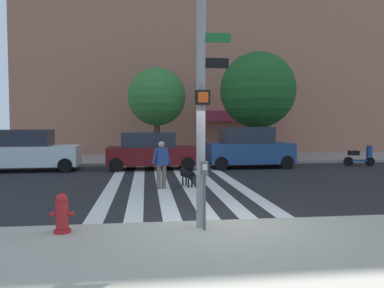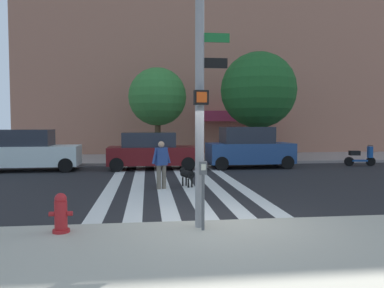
{
  "view_description": "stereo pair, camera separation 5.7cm",
  "coord_description": "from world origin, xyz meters",
  "views": [
    {
      "loc": [
        -1.61,
        -7.89,
        2.25
      ],
      "look_at": [
        0.05,
        5.54,
        1.5
      ],
      "focal_mm": 34.96,
      "sensor_mm": 36.0,
      "label": 1
    },
    {
      "loc": [
        -1.56,
        -7.89,
        2.25
      ],
      "look_at": [
        0.05,
        5.54,
        1.5
      ],
      "focal_mm": 34.96,
      "sensor_mm": 36.0,
      "label": 2
    }
  ],
  "objects": [
    {
      "name": "ground_plane",
      "position": [
        0.0,
        6.06,
        0.0
      ],
      "size": [
        160.0,
        160.0,
        0.0
      ],
      "primitive_type": "plane",
      "color": "#232326"
    },
    {
      "name": "traffic_light_pole",
      "position": [
        -0.51,
        -0.53,
        3.52
      ],
      "size": [
        0.74,
        0.46,
        5.8
      ],
      "color": "gray",
      "rests_on": "sidewalk_near"
    },
    {
      "name": "dog_on_leash",
      "position": [
        -0.18,
        5.26,
        0.44
      ],
      "size": [
        0.51,
        0.95,
        0.65
      ],
      "color": "black",
      "rests_on": "ground_plane"
    },
    {
      "name": "fire_hydrant",
      "position": [
        -3.22,
        -0.55,
        0.52
      ],
      "size": [
        0.44,
        0.32,
        0.76
      ],
      "color": "#AF1E22",
      "rests_on": "sidewalk_near"
    },
    {
      "name": "street_tree_middle",
      "position": [
        4.79,
        13.07,
        4.15
      ],
      "size": [
        4.35,
        4.35,
        6.19
      ],
      "color": "#4C3823",
      "rests_on": "sidewalk_far"
    },
    {
      "name": "parking_meter_curbside",
      "position": [
        -0.48,
        -0.72,
        1.03
      ],
      "size": [
        0.14,
        0.11,
        1.36
      ],
      "color": "#515456",
      "rests_on": "sidewalk_near"
    },
    {
      "name": "parked_scooter",
      "position": [
        9.6,
        10.57,
        0.48
      ],
      "size": [
        1.63,
        0.51,
        1.11
      ],
      "color": "black",
      "rests_on": "ground_plane"
    },
    {
      "name": "parked_car_near_curb",
      "position": [
        -7.33,
        10.53,
        0.95
      ],
      "size": [
        4.92,
        2.02,
        1.96
      ],
      "color": "silver",
      "rests_on": "ground_plane"
    },
    {
      "name": "crosswalk_stripes",
      "position": [
        -0.56,
        6.06,
        0.0
      ],
      "size": [
        4.95,
        11.52,
        0.01
      ],
      "color": "silver",
      "rests_on": "ground_plane"
    },
    {
      "name": "sidewalk_near",
      "position": [
        0.0,
        -2.5,
        0.07
      ],
      "size": [
        60.0,
        5.0,
        0.15
      ],
      "primitive_type": "cube",
      "color": "#ADA895",
      "rests_on": "ground_plane"
    },
    {
      "name": "parked_car_third_in_line",
      "position": [
        3.55,
        10.53,
        1.0
      ],
      "size": [
        4.34,
        2.0,
        2.08
      ],
      "color": "navy",
      "rests_on": "ground_plane"
    },
    {
      "name": "pedestrian_dog_walker",
      "position": [
        -1.09,
        4.89,
        0.93
      ],
      "size": [
        0.68,
        0.37,
        1.64
      ],
      "color": "#6B6051",
      "rests_on": "ground_plane"
    },
    {
      "name": "parked_car_behind_first",
      "position": [
        -1.36,
        10.54,
        0.89
      ],
      "size": [
        4.32,
        1.99,
        1.81
      ],
      "color": "#5D1115",
      "rests_on": "ground_plane"
    },
    {
      "name": "sidewalk_far",
      "position": [
        0.0,
        15.12,
        0.07
      ],
      "size": [
        80.0,
        6.0,
        0.15
      ],
      "primitive_type": "cube",
      "color": "gray",
      "rests_on": "ground_plane"
    },
    {
      "name": "street_tree_nearest",
      "position": [
        -0.96,
        14.22,
        3.8
      ],
      "size": [
        3.4,
        3.4,
        5.37
      ],
      "color": "#4C3823",
      "rests_on": "sidewalk_far"
    }
  ]
}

